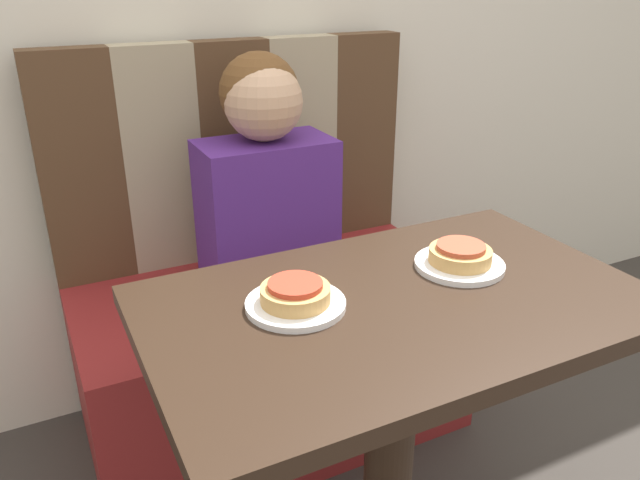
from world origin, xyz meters
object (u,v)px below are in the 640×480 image
(plate_left, at_px, (296,304))
(pizza_right, at_px, (460,254))
(plate_right, at_px, (459,265))
(pizza_left, at_px, (295,293))
(person, at_px, (265,173))

(plate_left, xyz_separation_m, pizza_right, (0.36, 0.00, 0.02))
(plate_left, height_order, pizza_right, pizza_right)
(plate_right, height_order, pizza_right, pizza_right)
(pizza_left, height_order, pizza_right, same)
(person, bearing_deg, plate_left, -107.05)
(plate_left, bearing_deg, person, 72.95)
(pizza_right, bearing_deg, pizza_left, 180.00)
(pizza_left, bearing_deg, pizza_right, 0.00)
(plate_right, distance_m, pizza_left, 0.36)
(person, xyz_separation_m, plate_right, (0.18, -0.58, -0.05))
(person, relative_size, plate_left, 3.50)
(pizza_left, bearing_deg, plate_left, -26.57)
(plate_right, bearing_deg, person, 107.05)
(person, distance_m, plate_left, 0.61)
(plate_left, distance_m, pizza_right, 0.36)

